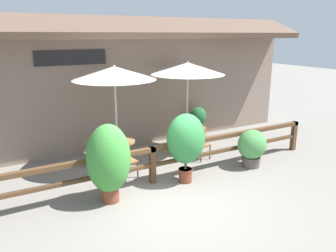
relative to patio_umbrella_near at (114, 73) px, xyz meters
name	(u,v)px	position (x,y,z in m)	size (l,w,h in m)	color
ground_plane	(173,200)	(0.38, -2.51, -2.66)	(60.00, 60.00, 0.00)	gray
building_facade	(109,83)	(0.38, 1.59, -0.49)	(14.28, 1.49, 4.23)	gray
patio_railing	(152,157)	(0.38, -1.46, -1.96)	(10.40, 0.14, 0.95)	brown
patio_umbrella_near	(114,73)	(0.00, 0.00, 0.00)	(2.25, 2.25, 2.88)	#B7B2A8
dining_table_near	(117,146)	(0.00, 0.00, -2.04)	(1.00, 1.00, 0.77)	olive
chair_near_streetside	(126,159)	(-0.06, -0.78, -2.16)	(0.49, 0.49, 0.88)	olive
chair_near_wallside	(109,142)	(0.00, 0.78, -2.16)	(0.45, 0.45, 0.88)	olive
patio_umbrella_middle	(188,69)	(2.36, 0.08, 0.00)	(2.25, 2.25, 2.88)	#B7B2A8
dining_table_middle	(187,133)	(2.36, 0.08, -2.04)	(1.00, 1.00, 0.77)	olive
chair_middle_streetside	(200,143)	(2.39, -0.63, -2.16)	(0.49, 0.49, 0.88)	olive
chair_middle_wallside	(176,131)	(2.38, 0.78, -2.16)	(0.43, 0.43, 0.88)	olive
potted_plant_corner_fern	(252,147)	(3.32, -1.86, -2.07)	(0.84, 0.76, 1.08)	#564C47
potted_plant_entrance_palm	(109,160)	(-0.89, -1.86, -1.66)	(0.98, 0.88, 1.81)	brown
potted_plant_small_flowering	(186,140)	(1.14, -1.81, -1.54)	(0.98, 0.88, 1.79)	brown
potted_plant_tall_tropical	(198,123)	(3.45, 1.04, -2.08)	(0.62, 0.62, 1.16)	#9E4C33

